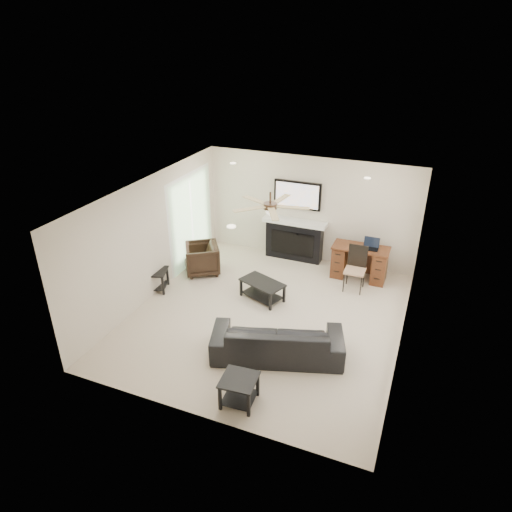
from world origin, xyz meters
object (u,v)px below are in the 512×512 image
object	(u,v)px
sofa	(277,340)
coffee_table	(262,290)
armchair	(202,259)
desk	(359,263)
fireplace_unit	(295,222)

from	to	relation	value
sofa	coffee_table	world-z (taller)	sofa
armchair	sofa	bearing A→B (deg)	16.46
coffee_table	desk	bearing A→B (deg)	65.95
coffee_table	fireplace_unit	world-z (taller)	fireplace_unit
sofa	fireplace_unit	distance (m)	3.77
armchair	fireplace_unit	xyz separation A→B (m)	(1.72, 1.46, 0.61)
sofa	armchair	size ratio (longest dim) A/B	2.91
armchair	coffee_table	bearing A→B (deg)	38.12
fireplace_unit	desk	bearing A→B (deg)	-12.81
armchair	coffee_table	world-z (taller)	armchair
armchair	desk	distance (m)	3.54
coffee_table	fireplace_unit	xyz separation A→B (m)	(0.02, 2.01, 0.75)
armchair	desk	size ratio (longest dim) A/B	0.62
fireplace_unit	coffee_table	bearing A→B (deg)	-90.63
desk	coffee_table	bearing A→B (deg)	-135.53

